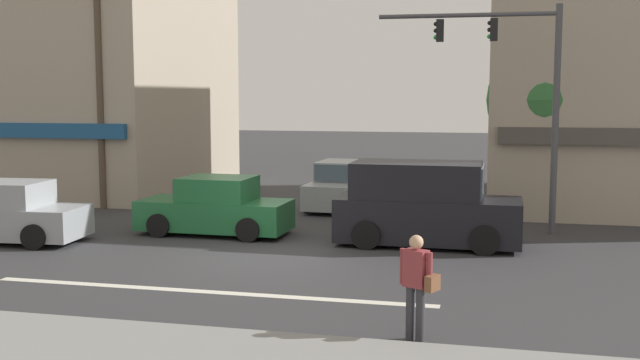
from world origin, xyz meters
TOP-DOWN VIEW (x-y plane):
  - ground_plane at (0.00, 0.00)m, footprint 120.00×120.00m
  - lane_marking_stripe at (0.00, -3.50)m, footprint 9.00×0.24m
  - building_left_block at (-12.26, 10.87)m, footprint 12.22×10.38m
  - street_tree at (6.77, 7.82)m, footprint 3.40×3.40m
  - utility_pole_near_left at (-7.39, 5.76)m, footprint 1.40×0.22m
  - traffic_light_mast at (5.97, 4.29)m, footprint 4.89×0.29m
  - sedan_crossing_center at (-2.03, 2.27)m, footprint 4.14×1.96m
  - van_crossing_rightbound at (3.68, 2.07)m, footprint 4.61×2.07m
  - sedan_waiting_far at (0.39, 7.78)m, footprint 2.04×4.18m
  - sedan_parked_curbside at (-6.93, 0.00)m, footprint 4.22×2.12m
  - pedestrian_foreground_with_bag at (4.28, -5.50)m, footprint 0.65×0.51m

SIDE VIEW (x-z plane):
  - ground_plane at x=0.00m, z-range 0.00..0.00m
  - lane_marking_stripe at x=0.00m, z-range 0.00..0.01m
  - sedan_crossing_center at x=-2.03m, z-range -0.08..1.50m
  - sedan_waiting_far at x=0.39m, z-range -0.08..1.50m
  - sedan_parked_curbside at x=-6.93m, z-range -0.08..1.50m
  - pedestrian_foreground_with_bag at x=4.28m, z-range 0.12..1.79m
  - van_crossing_rightbound at x=3.68m, z-range -0.05..2.06m
  - street_tree at x=6.77m, z-range 0.96..6.31m
  - utility_pole_near_left at x=-7.39m, z-range 0.15..8.03m
  - traffic_light_mast at x=5.97m, z-range 1.08..7.28m
  - building_left_block at x=-12.26m, z-range 0.00..9.14m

